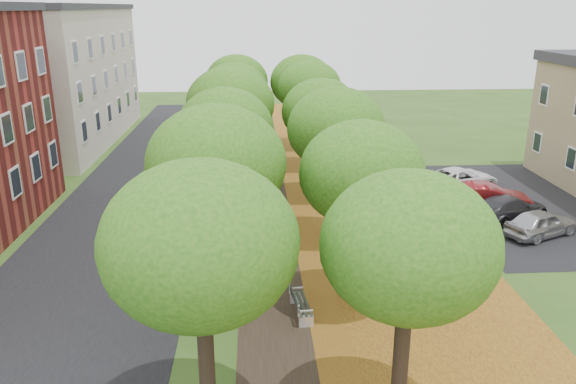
{
  "coord_description": "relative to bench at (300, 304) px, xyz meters",
  "views": [
    {
      "loc": [
        -0.91,
        -11.75,
        10.17
      ],
      "look_at": [
        0.47,
        11.41,
        2.5
      ],
      "focal_mm": 35.0,
      "sensor_mm": 36.0,
      "label": 1
    }
  ],
  "objects": [
    {
      "name": "tree_row_east",
      "position": [
        2.09,
        9.66,
        4.56
      ],
      "size": [
        4.34,
        34.34,
        6.86
      ],
      "color": "black",
      "rests_on": "ground"
    },
    {
      "name": "tree_row_west",
      "position": [
        -2.71,
        9.66,
        4.56
      ],
      "size": [
        4.34,
        34.34,
        6.86
      ],
      "color": "black",
      "rests_on": "ground"
    },
    {
      "name": "building_cream",
      "position": [
        -17.51,
        27.66,
        4.77
      ],
      "size": [
        10.3,
        20.3,
        10.4
      ],
      "color": "beige",
      "rests_on": "ground"
    },
    {
      "name": "parking_lot",
      "position": [
        12.99,
        10.66,
        -0.43
      ],
      "size": [
        9.0,
        16.0,
        0.01
      ],
      "primitive_type": "cube",
      "color": "black",
      "rests_on": "ground"
    },
    {
      "name": "car_white",
      "position": [
        10.49,
        13.57,
        0.21
      ],
      "size": [
        5.08,
        3.63,
        1.29
      ],
      "primitive_type": "imported",
      "rotation": [
        0.0,
        0.0,
        1.93
      ],
      "color": "white",
      "rests_on": "ground"
    },
    {
      "name": "car_red",
      "position": [
        10.49,
        9.69,
        0.31
      ],
      "size": [
        4.73,
        2.21,
        1.5
      ],
      "primitive_type": "imported",
      "rotation": [
        0.0,
        0.0,
        1.43
      ],
      "color": "maroon",
      "rests_on": "ground"
    },
    {
      "name": "street_asphalt",
      "position": [
        -8.01,
        9.66,
        -0.43
      ],
      "size": [
        8.0,
        70.0,
        0.01
      ],
      "primitive_type": "cube",
      "color": "black",
      "rests_on": "ground"
    },
    {
      "name": "footpath",
      "position": [
        -0.51,
        9.66,
        -0.43
      ],
      "size": [
        3.2,
        70.0,
        0.01
      ],
      "primitive_type": "cube",
      "color": "black",
      "rests_on": "ground"
    },
    {
      "name": "bench",
      "position": [
        0.0,
        0.0,
        0.0
      ],
      "size": [
        0.73,
        1.82,
        0.84
      ],
      "rotation": [
        0.0,
        0.0,
        1.69
      ],
      "color": "#242D24",
      "rests_on": "ground"
    },
    {
      "name": "leaf_verge",
      "position": [
        4.49,
        9.66,
        -0.43
      ],
      "size": [
        7.5,
        70.0,
        0.01
      ],
      "primitive_type": "cube",
      "color": "#A0741D",
      "rests_on": "ground"
    },
    {
      "name": "car_silver",
      "position": [
        11.76,
        6.41,
        0.2
      ],
      "size": [
        4.02,
        2.91,
        1.27
      ],
      "primitive_type": "imported",
      "rotation": [
        0.0,
        0.0,
        2.0
      ],
      "color": "#B6B5BB",
      "rests_on": "ground"
    },
    {
      "name": "car_grey",
      "position": [
        11.16,
        8.49,
        0.2
      ],
      "size": [
        4.7,
        3.38,
        1.26
      ],
      "primitive_type": "imported",
      "rotation": [
        0.0,
        0.0,
        1.99
      ],
      "color": "#2F2F34",
      "rests_on": "ground"
    }
  ]
}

